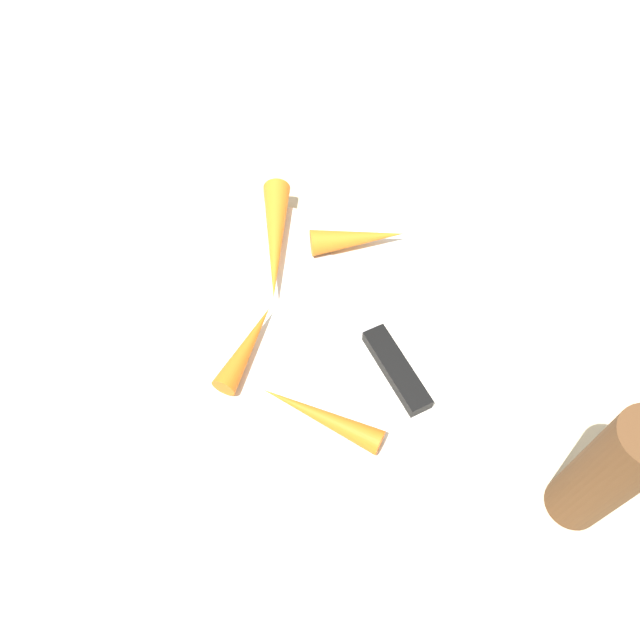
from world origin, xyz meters
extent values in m
plane|color=#C6B793|center=(0.00, 0.00, 0.00)|extent=(1.40, 1.40, 0.00)
cube|color=silver|center=(0.00, 0.00, 0.01)|extent=(0.36, 0.26, 0.01)
cube|color=#B7B7BC|center=(-0.01, -0.04, 0.01)|extent=(0.09, 0.09, 0.00)
cube|color=black|center=(-0.08, 0.03, 0.02)|extent=(0.08, 0.08, 0.01)
cone|color=orange|center=(0.05, 0.05, 0.02)|extent=(0.03, 0.10, 0.02)
cone|color=orange|center=(-0.01, -0.10, 0.03)|extent=(0.10, 0.07, 0.03)
cone|color=orange|center=(-0.03, 0.10, 0.02)|extent=(0.12, 0.04, 0.02)
cone|color=orange|center=(0.07, -0.07, 0.03)|extent=(0.07, 0.15, 0.03)
cylinder|color=brown|center=(-0.25, 0.11, 0.08)|extent=(0.05, 0.05, 0.15)
camera|label=1|loc=(-0.09, 0.31, 0.52)|focal=34.89mm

